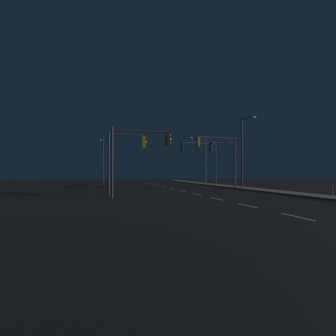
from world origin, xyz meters
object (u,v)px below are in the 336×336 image
at_px(street_lamp_mid_block, 102,156).
at_px(street_lamp_across_street, 244,145).
at_px(traffic_light_near_left, 126,151).
at_px(traffic_light_overhead_east, 140,148).
at_px(traffic_light_near_right, 223,155).
at_px(traffic_light_mid_right, 201,154).
at_px(street_lamp_median, 203,155).
at_px(traffic_light_far_center, 219,151).

height_order(street_lamp_mid_block, street_lamp_across_street, street_lamp_across_street).
xyz_separation_m(traffic_light_near_left, street_lamp_mid_block, (-1.43, 20.00, 0.64)).
bearing_deg(traffic_light_overhead_east, traffic_light_near_left, 107.79).
relative_size(traffic_light_near_right, street_lamp_mid_block, 0.76).
xyz_separation_m(traffic_light_mid_right, street_lamp_across_street, (3.05, -5.33, 0.65)).
bearing_deg(street_lamp_median, traffic_light_near_left, -127.74).
xyz_separation_m(traffic_light_near_right, traffic_light_near_left, (-11.57, -6.71, -0.29)).
height_order(traffic_light_mid_right, traffic_light_near_right, traffic_light_mid_right).
xyz_separation_m(street_lamp_mid_block, street_lamp_across_street, (14.96, -14.34, 0.62)).
bearing_deg(street_lamp_mid_block, traffic_light_near_left, -85.90).
xyz_separation_m(traffic_light_near_right, street_lamp_median, (1.36, 9.98, 0.62)).
bearing_deg(traffic_light_far_center, traffic_light_mid_right, 90.56).
distance_m(traffic_light_near_left, street_lamp_mid_block, 20.06).
bearing_deg(traffic_light_near_right, street_lamp_mid_block, 134.39).
distance_m(traffic_light_mid_right, traffic_light_near_right, 4.42).
bearing_deg(traffic_light_near_left, street_lamp_median, 52.26).
distance_m(traffic_light_overhead_east, street_lamp_median, 22.61).
bearing_deg(traffic_light_mid_right, traffic_light_near_left, -133.65).
bearing_deg(street_lamp_median, traffic_light_mid_right, -113.17).
bearing_deg(traffic_light_near_left, street_lamp_mid_block, 94.10).
height_order(traffic_light_overhead_east, street_lamp_median, street_lamp_median).
distance_m(traffic_light_mid_right, traffic_light_overhead_east, 16.52).
bearing_deg(street_lamp_median, traffic_light_near_right, -97.73).
distance_m(traffic_light_overhead_east, traffic_light_near_left, 2.47).
height_order(traffic_light_mid_right, street_lamp_median, street_lamp_median).
height_order(traffic_light_overhead_east, street_lamp_across_street, street_lamp_across_street).
xyz_separation_m(traffic_light_mid_right, traffic_light_overhead_east, (-9.73, -13.34, -0.53)).
relative_size(traffic_light_near_right, traffic_light_far_center, 0.93).
height_order(traffic_light_near_left, street_lamp_mid_block, street_lamp_mid_block).
bearing_deg(street_lamp_mid_block, street_lamp_across_street, -43.78).
relative_size(traffic_light_mid_right, traffic_light_near_right, 1.06).
xyz_separation_m(traffic_light_mid_right, traffic_light_near_right, (1.09, -4.27, -0.32)).
distance_m(traffic_light_near_right, traffic_light_far_center, 1.52).
distance_m(traffic_light_near_left, street_lamp_across_street, 14.72).
xyz_separation_m(traffic_light_overhead_east, street_lamp_median, (12.17, 19.04, 0.83)).
xyz_separation_m(traffic_light_mid_right, traffic_light_near_left, (-10.48, -10.99, -0.61)).
height_order(traffic_light_near_left, street_lamp_median, street_lamp_median).
bearing_deg(traffic_light_near_left, traffic_light_mid_right, 46.35).
bearing_deg(street_lamp_across_street, traffic_light_near_left, -157.30).
relative_size(traffic_light_near_left, street_lamp_across_street, 0.65).
bearing_deg(traffic_light_overhead_east, street_lamp_mid_block, 95.60).
relative_size(traffic_light_mid_right, street_lamp_median, 0.80).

